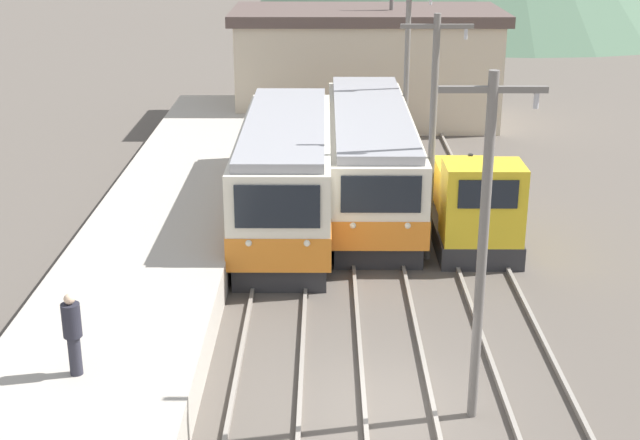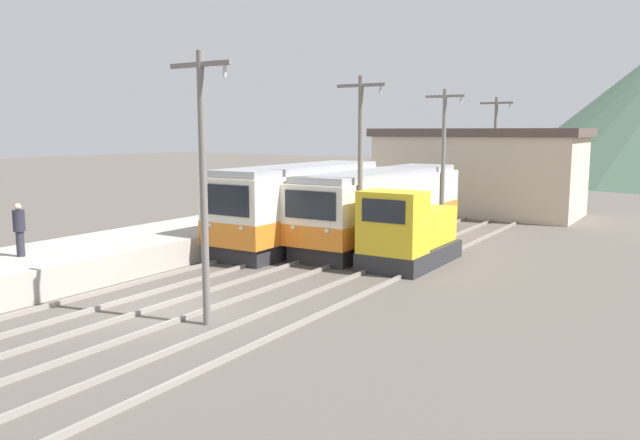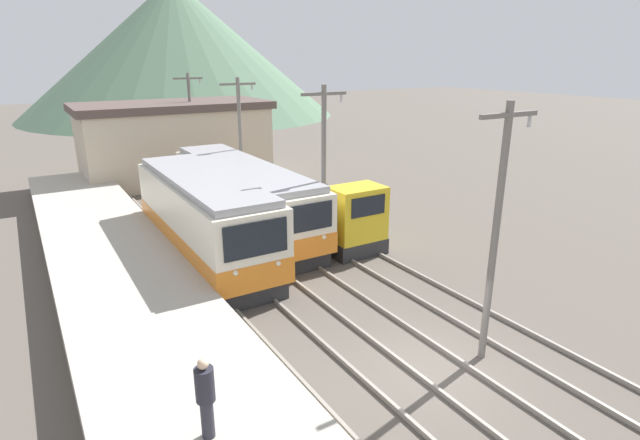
% 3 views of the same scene
% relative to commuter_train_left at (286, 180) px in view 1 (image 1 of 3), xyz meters
% --- Properties ---
extents(ground_plane, '(200.00, 200.00, 0.00)m').
position_rel_commuter_train_left_xyz_m(ground_plane, '(2.60, -10.70, -1.70)').
color(ground_plane, '#564F47').
extents(platform_left, '(4.50, 54.00, 1.02)m').
position_rel_commuter_train_left_xyz_m(platform_left, '(-3.65, -10.70, -1.19)').
color(platform_left, '#ADA599').
rests_on(platform_left, ground).
extents(track_left, '(1.54, 60.00, 0.14)m').
position_rel_commuter_train_left_xyz_m(track_left, '(0.00, -10.70, -1.63)').
color(track_left, gray).
rests_on(track_left, ground).
extents(track_center, '(1.54, 60.00, 0.14)m').
position_rel_commuter_train_left_xyz_m(track_center, '(2.80, -10.70, -1.63)').
color(track_center, gray).
rests_on(track_center, ground).
extents(track_right, '(1.54, 60.00, 0.14)m').
position_rel_commuter_train_left_xyz_m(track_right, '(5.80, -10.70, -1.63)').
color(track_right, gray).
rests_on(track_right, ground).
extents(commuter_train_left, '(2.84, 10.44, 3.65)m').
position_rel_commuter_train_left_xyz_m(commuter_train_left, '(0.00, 0.00, 0.00)').
color(commuter_train_left, '#28282B').
rests_on(commuter_train_left, ground).
extents(commuter_train_center, '(2.84, 12.44, 3.40)m').
position_rel_commuter_train_left_xyz_m(commuter_train_center, '(2.80, 2.58, -0.10)').
color(commuter_train_center, '#28282B').
rests_on(commuter_train_center, ground).
extents(shunting_locomotive, '(2.40, 5.03, 3.00)m').
position_rel_commuter_train_left_xyz_m(shunting_locomotive, '(5.80, -1.22, -0.49)').
color(shunting_locomotive, '#28282B').
rests_on(shunting_locomotive, ground).
extents(catenary_mast_near, '(2.00, 0.20, 7.19)m').
position_rel_commuter_train_left_xyz_m(catenary_mast_near, '(4.31, -11.01, 2.22)').
color(catenary_mast_near, slate).
rests_on(catenary_mast_near, ground).
extents(catenary_mast_mid, '(2.00, 0.20, 7.19)m').
position_rel_commuter_train_left_xyz_m(catenary_mast_mid, '(4.31, -2.39, 2.22)').
color(catenary_mast_mid, slate).
rests_on(catenary_mast_mid, ground).
extents(catenary_mast_far, '(2.00, 0.20, 7.19)m').
position_rel_commuter_train_left_xyz_m(catenary_mast_far, '(4.31, 6.23, 2.22)').
color(catenary_mast_far, slate).
rests_on(catenary_mast_far, ground).
extents(catenary_mast_distant, '(2.00, 0.20, 7.19)m').
position_rel_commuter_train_left_xyz_m(catenary_mast_distant, '(4.31, 14.85, 2.22)').
color(catenary_mast_distant, slate).
rests_on(catenary_mast_distant, ground).
extents(person_on_platform, '(0.38, 0.38, 1.78)m').
position_rel_commuter_train_left_xyz_m(person_on_platform, '(-3.79, -11.14, 0.29)').
color(person_on_platform, '#282833').
rests_on(person_on_platform, platform_left).
extents(station_building, '(12.60, 6.30, 5.32)m').
position_rel_commuter_train_left_xyz_m(station_building, '(3.20, 15.30, 0.98)').
color(station_building, beige).
rests_on(station_building, ground).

